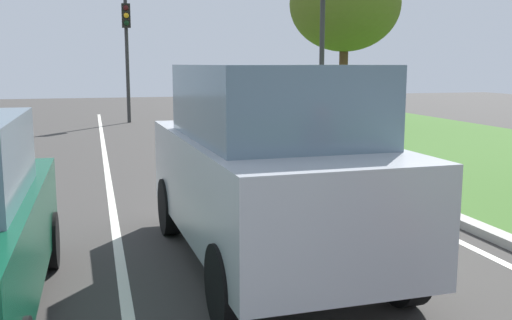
{
  "coord_description": "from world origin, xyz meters",
  "views": [
    {
      "loc": [
        -0.93,
        1.99,
        2.29
      ],
      "look_at": [
        0.85,
        8.46,
        1.2
      ],
      "focal_mm": 41.66,
      "sensor_mm": 36.0,
      "label": 1
    }
  ],
  "objects": [
    {
      "name": "curb_right",
      "position": [
        4.1,
        14.0,
        0.06
      ],
      "size": [
        0.24,
        48.0,
        0.12
      ],
      "primitive_type": "cube",
      "color": "#9E9B93",
      "rests_on": "ground"
    },
    {
      "name": "traffic_light_far_median",
      "position": [
        0.42,
        25.75,
        3.27
      ],
      "size": [
        0.32,
        0.5,
        4.95
      ],
      "color": "#2D2D2D",
      "rests_on": "ground"
    },
    {
      "name": "tree_roadside_far",
      "position": [
        7.91,
        22.2,
        4.39
      ],
      "size": [
        3.97,
        3.97,
        6.1
      ],
      "color": "#4C331E",
      "rests_on": "ground"
    },
    {
      "name": "lane_line_center",
      "position": [
        -0.7,
        14.0,
        0.0
      ],
      "size": [
        0.12,
        32.0,
        0.01
      ],
      "primitive_type": "cube",
      "color": "silver",
      "rests_on": "ground"
    },
    {
      "name": "grass_verge_right",
      "position": [
        8.5,
        14.0,
        0.03
      ],
      "size": [
        9.0,
        48.0,
        0.06
      ],
      "primitive_type": "cube",
      "color": "#3D6628",
      "rests_on": "ground"
    },
    {
      "name": "traffic_light_near_right",
      "position": [
        5.31,
        17.65,
        3.58
      ],
      "size": [
        0.32,
        0.5,
        5.2
      ],
      "color": "#2D2D2D",
      "rests_on": "ground"
    },
    {
      "name": "car_suv_ahead",
      "position": [
        0.94,
        8.31,
        1.17
      ],
      "size": [
        2.1,
        4.56,
        2.28
      ],
      "rotation": [
        0.0,
        0.0,
        0.03
      ],
      "color": "#B7BABF",
      "rests_on": "ground"
    },
    {
      "name": "ground_plane",
      "position": [
        0.0,
        14.0,
        0.0
      ],
      "size": [
        60.0,
        60.0,
        0.0
      ],
      "primitive_type": "plane",
      "color": "#383533"
    },
    {
      "name": "lane_line_right_edge",
      "position": [
        3.6,
        14.0,
        0.0
      ],
      "size": [
        0.12,
        32.0,
        0.01
      ],
      "primitive_type": "cube",
      "color": "silver",
      "rests_on": "ground"
    }
  ]
}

